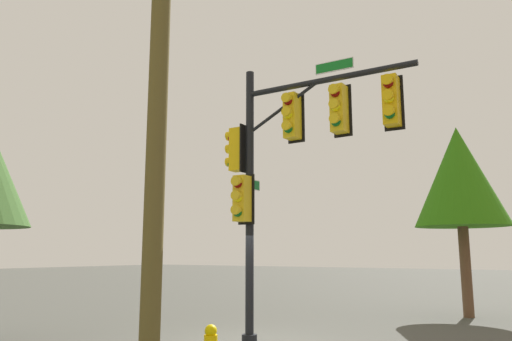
% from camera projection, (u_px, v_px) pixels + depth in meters
% --- Properties ---
extents(signal_pole_assembly, '(4.85, 1.15, 6.66)m').
position_uv_depth(signal_pole_assembly, '(288.00, 148.00, 11.55)').
color(signal_pole_assembly, black).
rests_on(signal_pole_assembly, ground_plane).
extents(utility_pole, '(1.29, 1.42, 7.22)m').
position_uv_depth(utility_pole, '(156.00, 145.00, 7.47)').
color(utility_pole, brown).
rests_on(utility_pole, ground_plane).
extents(tree_near, '(3.12, 3.12, 6.43)m').
position_uv_depth(tree_near, '(459.00, 177.00, 16.77)').
color(tree_near, brown).
rests_on(tree_near, ground_plane).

